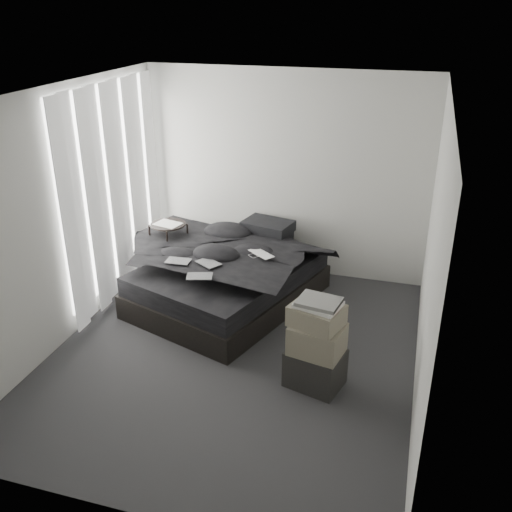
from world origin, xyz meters
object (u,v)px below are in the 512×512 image
(bed, at_px, (229,291))
(box_lower, at_px, (315,368))
(side_stand, at_px, (170,254))
(laptop, at_px, (258,249))

(bed, relative_size, box_lower, 4.23)
(side_stand, bearing_deg, bed, -17.45)
(side_stand, distance_m, box_lower, 2.68)
(box_lower, bearing_deg, laptop, 127.07)
(box_lower, bearing_deg, side_stand, 144.23)
(bed, xyz_separation_m, side_stand, (-0.87, 0.27, 0.26))
(side_stand, relative_size, box_lower, 1.61)
(bed, distance_m, box_lower, 1.83)
(bed, xyz_separation_m, laptop, (0.38, -0.08, 0.63))
(laptop, bearing_deg, box_lower, -16.16)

